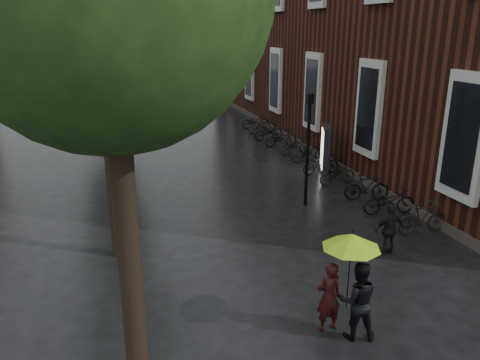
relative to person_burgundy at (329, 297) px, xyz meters
name	(u,v)px	position (x,y,z in m)	size (l,w,h in m)	color
brick_building	(368,25)	(10.61, 17.06, 5.23)	(10.20, 33.20, 12.00)	#38160F
street_trees	(100,16)	(-3.85, 13.51, 5.57)	(4.33, 34.03, 8.91)	black
person_burgundy	(329,297)	(0.00, 0.00, 0.00)	(0.56, 0.37, 1.53)	black
person_black	(357,300)	(0.44, -0.36, 0.06)	(0.80, 0.62, 1.65)	black
lime_umbrella	(351,241)	(0.31, -0.17, 1.27)	(1.15, 1.15, 1.69)	black
pedestrian_walking	(390,229)	(3.11, 2.60, -0.03)	(0.86, 0.36, 1.47)	black
parked_bicycles	(306,152)	(4.71, 11.67, -0.31)	(2.11, 16.52, 1.01)	black
ad_lightbox	(325,149)	(4.82, 10.02, 0.23)	(0.30, 1.31, 1.98)	black
lamp_post	(308,140)	(2.46, 6.64, 1.57)	(0.20, 0.20, 3.86)	black
cycle_sign	(118,118)	(-3.37, 16.46, 0.84)	(0.13, 0.44, 2.43)	#262628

